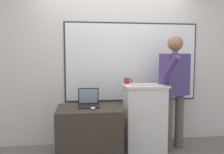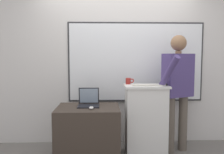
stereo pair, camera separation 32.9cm
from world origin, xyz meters
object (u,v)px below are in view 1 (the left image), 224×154
(lectern_podium, at_px, (145,119))
(wireless_keyboard, at_px, (148,85))
(person_presenter, at_px, (175,84))
(side_desk, at_px, (89,134))
(computer_mouse_by_laptop, at_px, (93,108))
(computer_mouse_by_keyboard, at_px, (164,84))
(coffee_mug, at_px, (127,81))
(laptop, at_px, (89,101))

(lectern_podium, distance_m, wireless_keyboard, 0.52)
(person_presenter, bearing_deg, side_desk, 166.29)
(wireless_keyboard, bearing_deg, computer_mouse_by_laptop, -165.30)
(computer_mouse_by_keyboard, distance_m, coffee_mug, 0.53)
(computer_mouse_by_keyboard, xyz_separation_m, coffee_mug, (-0.49, 0.20, 0.03))
(person_presenter, bearing_deg, lectern_podium, 166.63)
(computer_mouse_by_keyboard, bearing_deg, lectern_podium, 167.48)
(laptop, height_order, computer_mouse_by_laptop, laptop)
(laptop, xyz_separation_m, computer_mouse_by_laptop, (0.05, -0.21, -0.05))
(laptop, distance_m, wireless_keyboard, 0.87)
(side_desk, height_order, coffee_mug, coffee_mug)
(computer_mouse_by_laptop, bearing_deg, computer_mouse_by_keyboard, 11.16)
(side_desk, xyz_separation_m, coffee_mug, (0.58, 0.28, 0.69))
(side_desk, relative_size, computer_mouse_by_keyboard, 8.51)
(computer_mouse_by_laptop, height_order, coffee_mug, coffee_mug)
(side_desk, height_order, computer_mouse_by_keyboard, computer_mouse_by_keyboard)
(lectern_podium, bearing_deg, computer_mouse_by_keyboard, -12.52)
(lectern_podium, relative_size, computer_mouse_by_keyboard, 10.12)
(laptop, bearing_deg, side_desk, -92.44)
(person_presenter, distance_m, computer_mouse_by_laptop, 1.32)
(wireless_keyboard, relative_size, computer_mouse_by_keyboard, 4.54)
(computer_mouse_by_laptop, relative_size, computer_mouse_by_keyboard, 1.00)
(person_presenter, bearing_deg, laptop, 162.67)
(side_desk, xyz_separation_m, wireless_keyboard, (0.84, 0.08, 0.66))
(person_presenter, xyz_separation_m, computer_mouse_by_laptop, (-1.25, -0.34, -0.26))
(computer_mouse_by_laptop, height_order, computer_mouse_by_keyboard, computer_mouse_by_keyboard)
(lectern_podium, relative_size, laptop, 3.47)
(wireless_keyboard, bearing_deg, side_desk, -174.65)
(person_presenter, bearing_deg, coffee_mug, 151.98)
(lectern_podium, xyz_separation_m, computer_mouse_by_laptop, (-0.77, -0.26, 0.24))
(side_desk, xyz_separation_m, person_presenter, (1.30, 0.21, 0.64))
(wireless_keyboard, bearing_deg, coffee_mug, 142.73)
(side_desk, distance_m, coffee_mug, 0.94)
(lectern_podium, relative_size, person_presenter, 0.59)
(lectern_podium, height_order, laptop, lectern_podium)
(side_desk, relative_size, coffee_mug, 6.84)
(lectern_podium, xyz_separation_m, computer_mouse_by_keyboard, (0.26, -0.06, 0.52))
(person_presenter, relative_size, laptop, 5.93)
(lectern_podium, relative_size, side_desk, 1.19)
(wireless_keyboard, distance_m, coffee_mug, 0.33)
(side_desk, xyz_separation_m, laptop, (0.00, 0.08, 0.44))
(laptop, height_order, wireless_keyboard, wireless_keyboard)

